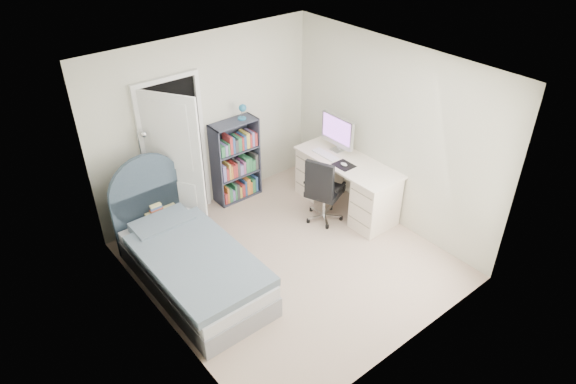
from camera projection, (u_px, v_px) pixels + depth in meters
room_shell at (290, 177)px, 5.86m from camera, size 3.50×3.70×2.60m
door at (174, 160)px, 6.64m from camera, size 0.92×0.72×2.06m
bed at (190, 262)px, 6.07m from camera, size 1.02×2.14×1.32m
nightstand at (158, 214)px, 6.71m from camera, size 0.42×0.42×0.61m
floor_lamp at (150, 192)px, 6.76m from camera, size 0.21×0.21×1.50m
bookcase at (237, 163)px, 7.49m from camera, size 0.69×0.30×1.47m
desk at (346, 182)px, 7.32m from camera, size 0.64×1.60×1.32m
office_chair at (323, 188)px, 6.96m from camera, size 0.58×0.58×1.00m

